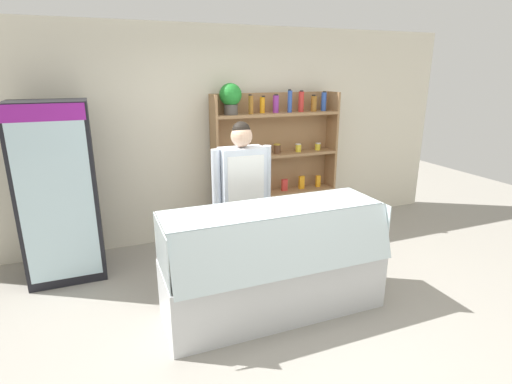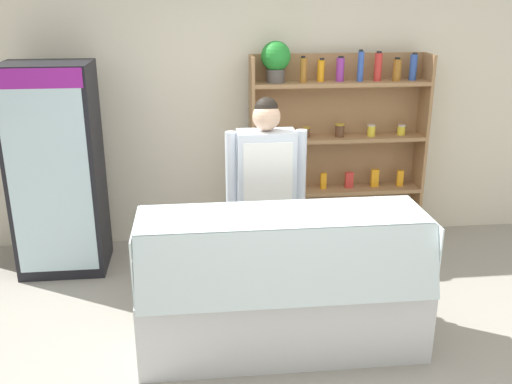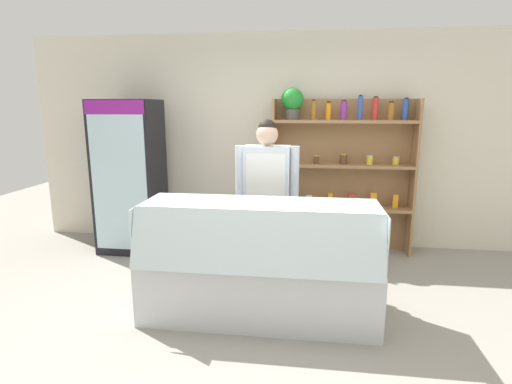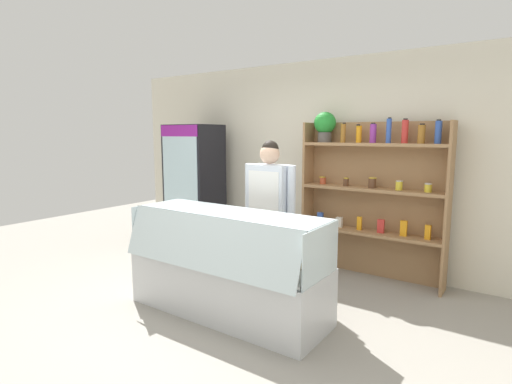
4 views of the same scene
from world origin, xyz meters
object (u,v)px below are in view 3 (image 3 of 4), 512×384
at_px(drinks_fridge, 130,177).
at_px(shelving_unit, 336,161).
at_px(shop_clerk, 267,187).
at_px(deli_display_case, 259,282).

relative_size(drinks_fridge, shelving_unit, 0.93).
distance_m(shelving_unit, shop_clerk, 1.26).
xyz_separation_m(drinks_fridge, deli_display_case, (1.80, -1.46, -0.62)).
bearing_deg(shelving_unit, drinks_fridge, -172.80).
bearing_deg(shelving_unit, deli_display_case, -112.58).
bearing_deg(deli_display_case, drinks_fridge, 140.90).
bearing_deg(shop_clerk, shelving_unit, 53.09).
bearing_deg(drinks_fridge, deli_display_case, -39.10).
height_order(shelving_unit, shop_clerk, shelving_unit).
height_order(shelving_unit, deli_display_case, shelving_unit).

